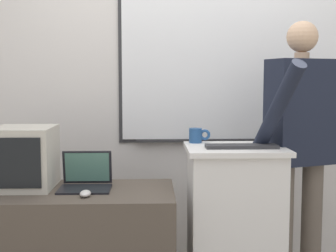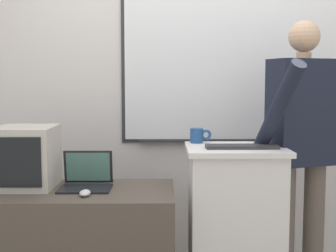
{
  "view_description": "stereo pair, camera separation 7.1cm",
  "coord_description": "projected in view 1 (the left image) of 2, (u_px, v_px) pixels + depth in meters",
  "views": [
    {
      "loc": [
        -0.2,
        -2.36,
        1.38
      ],
      "look_at": [
        -0.11,
        0.3,
        1.12
      ],
      "focal_mm": 50.0,
      "sensor_mm": 36.0,
      "label": 1
    },
    {
      "loc": [
        -0.13,
        -2.36,
        1.38
      ],
      "look_at": [
        -0.11,
        0.3,
        1.12
      ],
      "focal_mm": 50.0,
      "sensor_mm": 36.0,
      "label": 2
    }
  ],
  "objects": [
    {
      "name": "wireless_keyboard",
      "position": [
        241.0,
        146.0,
        2.7
      ],
      "size": [
        0.42,
        0.12,
        0.02
      ],
      "color": "#2D2D30",
      "rests_on": "lectern_podium"
    },
    {
      "name": "laptop",
      "position": [
        86.0,
        177.0,
        2.78
      ],
      "size": [
        0.3,
        0.26,
        0.21
      ],
      "color": "black",
      "rests_on": "side_desk"
    },
    {
      "name": "side_desk",
      "position": [
        81.0,
        252.0,
        2.75
      ],
      "size": [
        1.09,
        0.61,
        0.74
      ],
      "color": "#4C4238",
      "rests_on": "ground_plane"
    },
    {
      "name": "computer_mouse_by_laptop",
      "position": [
        85.0,
        194.0,
        2.57
      ],
      "size": [
        0.06,
        0.1,
        0.03
      ],
      "color": "silver",
      "rests_on": "side_desk"
    },
    {
      "name": "back_wall",
      "position": [
        182.0,
        87.0,
        3.48
      ],
      "size": [
        6.4,
        0.17,
        2.64
      ],
      "color": "silver",
      "rests_on": "ground_plane"
    },
    {
      "name": "person_presenter",
      "position": [
        300.0,
        141.0,
        2.89
      ],
      "size": [
        0.58,
        0.65,
        1.73
      ],
      "rotation": [
        0.0,
        0.0,
        0.32
      ],
      "color": "brown",
      "rests_on": "ground_plane"
    },
    {
      "name": "coffee_mug",
      "position": [
        197.0,
        135.0,
        2.93
      ],
      "size": [
        0.13,
        0.08,
        0.09
      ],
      "color": "#234C84",
      "rests_on": "lectern_podium"
    },
    {
      "name": "lectern_podium",
      "position": [
        234.0,
        227.0,
        2.81
      ],
      "size": [
        0.58,
        0.49,
        0.99
      ],
      "color": "silver",
      "rests_on": "ground_plane"
    },
    {
      "name": "crt_monitor",
      "position": [
        24.0,
        157.0,
        2.77
      ],
      "size": [
        0.35,
        0.39,
        0.36
      ],
      "color": "#BCB7A8",
      "rests_on": "side_desk"
    }
  ]
}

